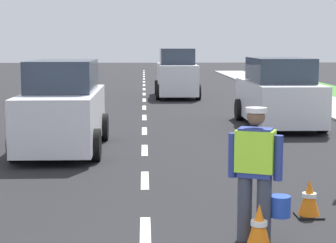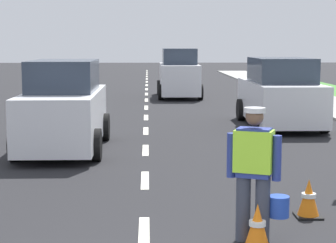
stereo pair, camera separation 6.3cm
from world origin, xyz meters
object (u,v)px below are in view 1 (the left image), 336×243
car_outgoing_far (177,75)px  car_parked_far (278,95)px  traffic_cone_far (259,227)px  car_oncoming_lead (63,109)px  road_worker (257,168)px  traffic_cone_near (309,198)px

car_outgoing_far → car_parked_far: 9.89m
traffic_cone_far → car_oncoming_lead: (-3.20, 6.81, 0.67)m
road_worker → traffic_cone_near: (0.95, 1.02, -0.66)m
road_worker → traffic_cone_far: road_worker is taller
traffic_cone_near → car_outgoing_far: car_outgoing_far is taller
traffic_cone_near → traffic_cone_far: bearing=-126.7°
traffic_cone_near → car_parked_far: 9.33m
car_outgoing_far → car_parked_far: size_ratio=0.98×
car_outgoing_far → car_oncoming_lead: bearing=-104.1°
traffic_cone_far → road_worker: bearing=86.6°
traffic_cone_far → car_outgoing_far: car_outgoing_far is taller
traffic_cone_near → traffic_cone_far: traffic_cone_far is taller
traffic_cone_far → car_outgoing_far: (0.12, 20.04, 0.74)m
car_outgoing_far → traffic_cone_near: bearing=-87.4°
car_oncoming_lead → car_parked_far: size_ratio=0.98×
car_oncoming_lead → traffic_cone_near: bearing=-52.9°
road_worker → car_parked_far: car_parked_far is taller
car_parked_far → traffic_cone_near: bearing=-100.0°
car_oncoming_lead → car_parked_far: 6.84m
traffic_cone_near → car_outgoing_far: 18.79m
traffic_cone_far → car_oncoming_lead: size_ratio=0.13×
car_oncoming_lead → car_outgoing_far: bearing=75.9°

